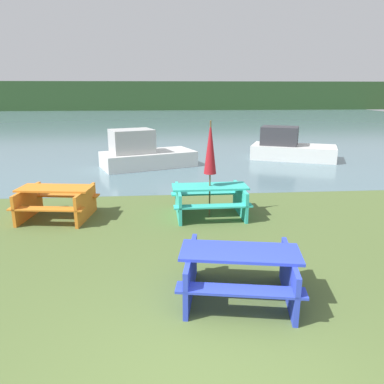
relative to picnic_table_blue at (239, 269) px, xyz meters
name	(u,v)px	position (x,y,z in m)	size (l,w,h in m)	color
water	(165,122)	(-0.66, 30.58, -0.45)	(60.00, 50.00, 0.00)	slate
far_treeline	(163,96)	(-0.66, 50.58, 1.56)	(80.00, 1.60, 4.00)	#284723
picnic_table_blue	(239,269)	(0.00, 0.00, 0.00)	(1.92, 1.66, 0.74)	blue
picnic_table_teal	(210,198)	(0.04, 3.70, 0.00)	(1.81, 1.41, 0.74)	#33B7A8
picnic_table_orange	(56,200)	(-3.58, 3.80, 0.01)	(1.84, 1.59, 0.76)	orange
umbrella_crimson	(210,148)	(0.04, 3.70, 1.20)	(0.29, 0.29, 2.27)	brown
boat	(143,154)	(-1.79, 9.70, 0.09)	(3.90, 2.80, 1.49)	silver
boat_second	(289,147)	(4.49, 10.97, 0.06)	(3.89, 2.91, 1.39)	silver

